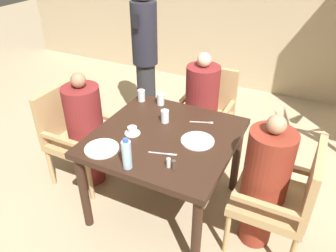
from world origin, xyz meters
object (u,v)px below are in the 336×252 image
object	(u,v)px
water_bottle	(127,154)
glass_tall_mid	(161,99)
standing_host	(145,53)
glass_tall_near	(165,116)
chair_left_side	(75,132)
plate_main_right	(102,149)
diner_in_far_chair	(201,108)
diner_in_right_chair	(265,182)
chair_far_side	(206,109)
glass_tall_far	(141,95)
chair_right_side	(283,196)
diner_in_left_chair	(86,129)
plate_main_left	(198,141)
teacup_with_saucer	(132,131)

from	to	relation	value
water_bottle	glass_tall_mid	xyz separation A→B (m)	(-0.21, 0.89, -0.05)
standing_host	glass_tall_near	world-z (taller)	standing_host
chair_left_side	plate_main_right	distance (m)	0.75
diner_in_far_chair	diner_in_right_chair	distance (m)	1.12
chair_left_side	diner_in_right_chair	bearing A→B (deg)	0.00
chair_left_side	chair_far_side	world-z (taller)	same
diner_in_far_chair	diner_in_right_chair	world-z (taller)	diner_in_far_chair
diner_in_right_chair	glass_tall_far	distance (m)	1.33
chair_right_side	glass_tall_far	distance (m)	1.47
diner_in_left_chair	chair_right_side	bearing A→B (deg)	0.00
chair_left_side	diner_in_left_chair	world-z (taller)	diner_in_left_chair
plate_main_left	glass_tall_near	size ratio (longest dim) A/B	2.35
standing_host	plate_main_left	size ratio (longest dim) A/B	6.65
chair_left_side	plate_main_left	size ratio (longest dim) A/B	3.64
plate_main_left	water_bottle	bearing A→B (deg)	-122.00
standing_host	glass_tall_near	bearing A→B (deg)	-52.94
diner_in_far_chair	chair_left_side	bearing A→B (deg)	-139.70
chair_far_side	water_bottle	distance (m)	1.44
plate_main_right	glass_tall_near	xyz separation A→B (m)	(0.24, 0.54, 0.05)
diner_in_left_chair	water_bottle	world-z (taller)	diner_in_left_chair
water_bottle	glass_tall_near	xyz separation A→B (m)	(-0.04, 0.63, -0.05)
chair_left_side	teacup_with_saucer	bearing A→B (deg)	-7.88
plate_main_right	teacup_with_saucer	size ratio (longest dim) A/B	2.06
chair_left_side	glass_tall_far	size ratio (longest dim) A/B	8.56
diner_in_left_chair	chair_far_side	size ratio (longest dim) A/B	1.22
chair_right_side	plate_main_left	size ratio (longest dim) A/B	3.64
diner_in_left_chair	diner_in_right_chair	bearing A→B (deg)	0.00
plate_main_right	diner_in_far_chair	bearing A→B (deg)	74.42
chair_right_side	glass_tall_mid	world-z (taller)	chair_right_side
diner_in_right_chair	glass_tall_near	bearing A→B (deg)	168.91
chair_right_side	diner_in_right_chair	bearing A→B (deg)	180.00
water_bottle	plate_main_right	bearing A→B (deg)	162.09
water_bottle	glass_tall_far	bearing A→B (deg)	114.76
plate_main_right	teacup_with_saucer	bearing A→B (deg)	71.73
glass_tall_near	glass_tall_mid	world-z (taller)	same
chair_left_side	plate_main_left	xyz separation A→B (m)	(1.19, 0.03, 0.25)
plate_main_left	glass_tall_far	world-z (taller)	glass_tall_far
glass_tall_near	diner_in_right_chair	bearing A→B (deg)	-11.09
chair_left_side	standing_host	world-z (taller)	standing_host
diner_in_right_chair	standing_host	world-z (taller)	standing_host
diner_in_far_chair	plate_main_left	size ratio (longest dim) A/B	4.60
diner_in_right_chair	chair_far_side	bearing A→B (deg)	130.36
diner_in_right_chair	diner_in_far_chair	bearing A→B (deg)	135.03
chair_far_side	glass_tall_near	size ratio (longest dim) A/B	8.56
diner_in_far_chair	plate_main_left	bearing A→B (deg)	-71.22
standing_host	glass_tall_near	xyz separation A→B (m)	(0.75, -1.00, -0.10)
diner_in_left_chair	glass_tall_mid	bearing A→B (deg)	38.55
chair_far_side	chair_right_side	size ratio (longest dim) A/B	1.00
water_bottle	glass_tall_mid	world-z (taller)	water_bottle
glass_tall_near	chair_left_side	bearing A→B (deg)	-168.50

